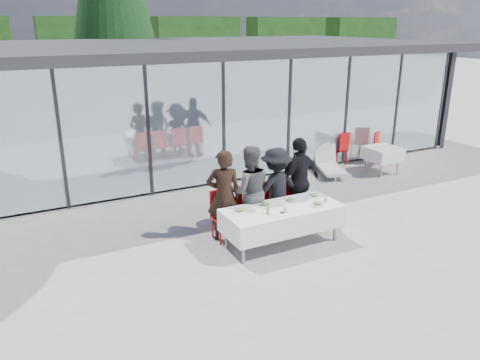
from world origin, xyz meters
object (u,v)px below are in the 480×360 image
diner_chair_a (223,212)px  spare_chair_a (380,147)px  plate_b (265,205)px  spare_chair_b (341,147)px  plate_extra (318,204)px  diner_b (249,191)px  diner_chair_b (248,208)px  diner_chair_c (274,203)px  diner_a (224,196)px  diner_c (276,189)px  lounger (329,164)px  dining_table (282,218)px  juice_bottle (268,211)px  spare_table_right (383,154)px  folded_eyeglasses (284,212)px  diner_chair_d (297,198)px  plate_c (291,201)px  diner_d (299,181)px  plate_d (314,196)px  plate_a (239,210)px

diner_chair_a → spare_chair_a: size_ratio=1.00×
plate_b → spare_chair_b: bearing=37.2°
plate_extra → spare_chair_a: spare_chair_a is taller
diner_b → diner_chair_b: 0.38m
diner_chair_c → spare_chair_b: 5.02m
diner_a → diner_c: 1.15m
diner_c → lounger: diner_c is taller
dining_table → juice_bottle: (-0.40, -0.15, 0.28)m
plate_b → spare_table_right: 5.61m
dining_table → folded_eyeglasses: folded_eyeglasses is taller
diner_chair_c → spare_chair_b: size_ratio=1.00×
diner_a → spare_chair_a: size_ratio=1.86×
diner_chair_d → plate_c: size_ratio=3.42×
diner_chair_c → diner_chair_d: bearing=0.0°
folded_eyeglasses → spare_chair_a: spare_chair_a is taller
plate_c → juice_bottle: juice_bottle is taller
diner_chair_d → diner_a: bearing=-178.1°
dining_table → spare_chair_b: 5.69m
dining_table → diner_chair_a: diner_chair_a is taller
diner_chair_b → plate_c: size_ratio=3.42×
diner_chair_c → spare_chair_a: (5.11, 2.46, 0.00)m
diner_chair_b → spare_chair_b: size_ratio=1.00×
diner_chair_c → plate_c: diner_chair_c is taller
diner_a → diner_chair_b: size_ratio=1.86×
plate_b → diner_chair_a: bearing=139.6°
diner_d → spare_table_right: 4.43m
diner_chair_c → spare_table_right: bearing=21.0°
dining_table → plate_b: size_ratio=7.94×
plate_b → diner_chair_d: bearing=26.4°
diner_b → juice_bottle: bearing=102.3°
plate_d → plate_extra: same height
diner_a → diner_chair_c: (1.15, 0.06, -0.37)m
plate_b → plate_d: (1.12, -0.01, 0.00)m
folded_eyeglasses → spare_table_right: size_ratio=0.16×
diner_chair_a → diner_c: (1.15, -0.06, 0.32)m
diner_chair_b → plate_extra: 1.40m
dining_table → plate_extra: (0.66, -0.21, 0.24)m
diner_c → plate_extra: bearing=109.3°
juice_bottle → spare_table_right: juice_bottle is taller
diner_chair_a → plate_b: diner_chair_a is taller
spare_chair_a → juice_bottle: bearing=-149.8°
diner_a → diner_c: (1.15, 0.00, -0.05)m
plate_extra → spare_chair_b: spare_chair_b is taller
diner_chair_b → spare_chair_a: same height
diner_chair_b → diner_d: diner_d is taller
plate_c → diner_chair_b: bearing=137.0°
plate_a → spare_chair_a: size_ratio=0.29×
diner_d → plate_b: bearing=10.9°
diner_chair_b → juice_bottle: diner_chair_b is taller
diner_b → plate_b: size_ratio=6.40×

